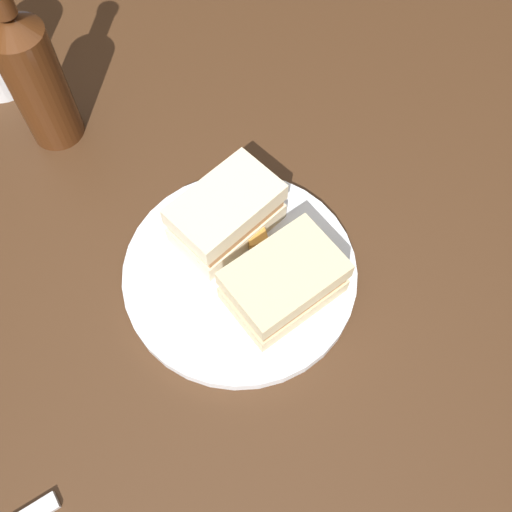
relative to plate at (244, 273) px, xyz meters
name	(u,v)px	position (x,y,z in m)	size (l,w,h in m)	color
ground_plane	(262,409)	(0.03, 0.02, -0.77)	(6.00, 6.00, 0.00)	#333842
dining_table	(264,360)	(0.03, 0.02, -0.39)	(1.27, 0.97, 0.77)	#422816
plate	(244,273)	(0.00, 0.00, 0.00)	(0.26, 0.26, 0.02)	white
sandwich_half_left	(288,282)	(0.05, -0.03, 0.04)	(0.14, 0.13, 0.06)	beige
sandwich_half_right	(230,214)	(-0.02, 0.05, 0.04)	(0.13, 0.14, 0.06)	beige
potato_wedge_front	(296,246)	(0.06, 0.03, 0.02)	(0.05, 0.02, 0.02)	#B77F33
potato_wedge_middle	(257,229)	(0.01, 0.05, 0.02)	(0.05, 0.02, 0.02)	#B77F33
potato_wedge_back	(246,217)	(0.00, 0.06, 0.02)	(0.05, 0.02, 0.02)	#B77F33
potato_wedge_left_edge	(306,267)	(0.07, 0.00, 0.02)	(0.04, 0.02, 0.02)	#B77F33
cider_bottle	(36,74)	(-0.24, 0.20, 0.09)	(0.07, 0.07, 0.25)	#47230F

